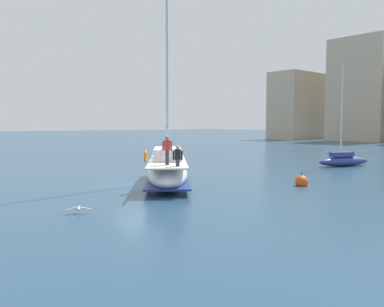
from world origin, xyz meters
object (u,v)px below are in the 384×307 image
(main_sailboat, at_px, (167,169))
(seagull, at_px, (79,208))
(mooring_buoy, at_px, (302,182))
(moored_sloop_far, at_px, (344,159))

(main_sailboat, height_order, seagull, main_sailboat)
(seagull, xyz_separation_m, mooring_buoy, (1.66, 13.49, 0.01))
(main_sailboat, distance_m, seagull, 8.88)
(main_sailboat, bearing_deg, moored_sloop_far, 84.36)
(moored_sloop_far, distance_m, mooring_buoy, 13.11)
(main_sailboat, bearing_deg, mooring_buoy, 44.33)
(moored_sloop_far, bearing_deg, mooring_buoy, -72.18)
(moored_sloop_far, xyz_separation_m, mooring_buoy, (4.01, -12.48, -0.36))
(seagull, bearing_deg, moored_sloop_far, 95.17)
(mooring_buoy, bearing_deg, seagull, -97.02)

